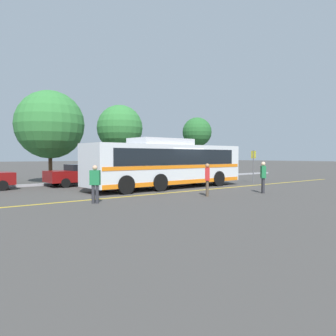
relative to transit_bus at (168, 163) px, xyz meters
The scene contains 14 objects.
ground_plane 1.74m from the transit_bus, 29.68° to the right, with size 220.00×220.00×0.00m, color #423F3D.
lane_strip_0 2.69m from the transit_bus, 89.53° to the right, with size 0.20×30.83×0.01m, color gold.
curb_strip 6.58m from the transit_bus, 89.84° to the left, with size 38.83×0.36×0.15m, color #99999E.
transit_bus is the anchor object (origin of this frame).
parked_car_1 6.23m from the transit_bus, 125.97° to the left, with size 4.46×2.04×1.44m.
parked_car_2 5.59m from the transit_bus, 63.69° to the left, with size 4.16×2.10×1.48m.
parked_car_3 9.17m from the transit_bus, 36.27° to the left, with size 4.39×2.10×1.38m.
pedestrian_0 7.40m from the transit_bus, 152.55° to the right, with size 0.46×0.45×1.62m.
pedestrian_1 5.92m from the transit_bus, 67.29° to the right, with size 0.44×0.46×1.69m.
pedestrian_2 4.69m from the transit_bus, 102.89° to the right, with size 0.45×0.46×1.63m.
bus_stop_sign 7.47m from the transit_bus, ahead, with size 0.07×0.40×2.44m.
tree_0 16.03m from the transit_bus, 40.32° to the left, with size 3.18×3.18×6.21m.
tree_1 11.53m from the transit_bus, 75.81° to the left, with size 4.24×4.24×6.75m.
tree_2 10.12m from the transit_bus, 117.13° to the left, with size 5.07×5.07×6.88m.
Camera 1 is at (-13.28, -15.73, 2.01)m, focal length 35.00 mm.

